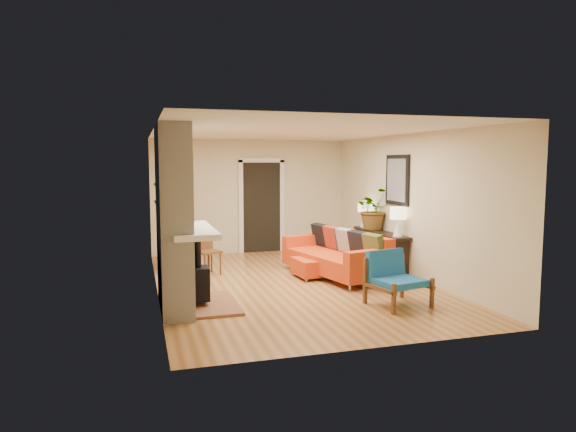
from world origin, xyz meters
name	(u,v)px	position (x,y,z in m)	size (l,w,h in m)	color
room_shell	(283,200)	(0.60, 2.63, 1.24)	(6.50, 6.50, 6.50)	#B87D46
fireplace	(176,222)	(-2.00, -1.00, 1.24)	(1.09, 1.68, 2.60)	white
sofa	(338,255)	(1.00, 0.32, 0.39)	(1.44, 2.39, 0.88)	silver
ottoman	(314,266)	(0.54, 0.33, 0.20)	(0.74, 0.74, 0.34)	silver
blue_chair	(394,275)	(1.07, -1.67, 0.43)	(0.89, 0.88, 0.79)	brown
dining_table	(189,240)	(-1.58, 1.63, 0.59)	(1.12, 1.68, 0.89)	brown
console_table	(381,239)	(2.07, 0.75, 0.58)	(0.34, 1.85, 0.72)	black
lamp_near	(398,218)	(2.07, 0.07, 1.06)	(0.30, 0.30, 0.54)	white
lamp_far	(365,211)	(2.07, 1.50, 1.06)	(0.30, 0.30, 0.54)	white
houseplant	(374,209)	(2.06, 1.06, 1.15)	(0.76, 0.66, 0.85)	#1E5919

